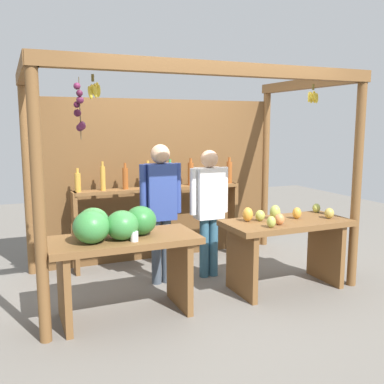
% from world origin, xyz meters
% --- Properties ---
extents(ground_plane, '(12.00, 12.00, 0.00)m').
position_xyz_m(ground_plane, '(0.00, 0.00, 0.00)').
color(ground_plane, slate).
rests_on(ground_plane, ground).
extents(market_stall, '(3.40, 1.93, 2.35)m').
position_xyz_m(market_stall, '(-0.01, 0.44, 1.35)').
color(market_stall, brown).
rests_on(market_stall, ground).
extents(fruit_counter_left, '(1.38, 0.67, 1.06)m').
position_xyz_m(fruit_counter_left, '(-0.96, -0.69, 0.72)').
color(fruit_counter_left, brown).
rests_on(fruit_counter_left, ground).
extents(fruit_counter_right, '(1.38, 0.64, 0.92)m').
position_xyz_m(fruit_counter_right, '(0.90, -0.68, 0.58)').
color(fruit_counter_right, brown).
rests_on(fruit_counter_right, ground).
extents(bottle_shelf_unit, '(2.18, 0.22, 1.36)m').
position_xyz_m(bottle_shelf_unit, '(-0.06, 0.68, 0.83)').
color(bottle_shelf_unit, brown).
rests_on(bottle_shelf_unit, ground).
extents(vendor_man, '(0.48, 0.21, 1.58)m').
position_xyz_m(vendor_man, '(-0.30, -0.01, 0.94)').
color(vendor_man, '#3D4753').
rests_on(vendor_man, ground).
extents(vendor_woman, '(0.48, 0.20, 1.50)m').
position_xyz_m(vendor_woman, '(0.29, -0.01, 0.89)').
color(vendor_woman, '#2F5B72').
rests_on(vendor_woman, ground).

